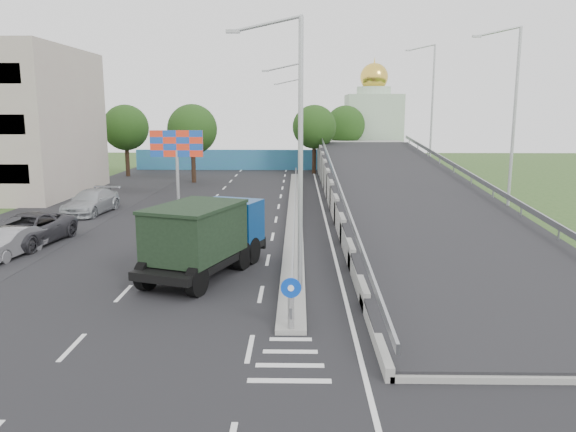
{
  "coord_description": "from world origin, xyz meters",
  "views": [
    {
      "loc": [
        0.21,
        -14.55,
        6.96
      ],
      "look_at": [
        -0.24,
        10.72,
        2.2
      ],
      "focal_mm": 35.0,
      "sensor_mm": 36.0,
      "label": 1
    }
  ],
  "objects_px": {
    "lamp_post_far": "(297,122)",
    "billboard": "(177,148)",
    "church": "(373,123)",
    "parked_car_b": "(9,243)",
    "dump_truck": "(206,234)",
    "parked_car_c": "(28,230)",
    "sign_bollard": "(291,303)",
    "lamp_post_near": "(295,143)",
    "parked_car_d": "(91,202)",
    "lamp_post_mid": "(297,127)"
  },
  "relations": [
    {
      "from": "sign_bollard",
      "to": "billboard",
      "type": "bearing_deg",
      "value": 109.21
    },
    {
      "from": "lamp_post_far",
      "to": "billboard",
      "type": "height_order",
      "value": "lamp_post_far"
    },
    {
      "from": "lamp_post_mid",
      "to": "parked_car_b",
      "type": "bearing_deg",
      "value": -133.59
    },
    {
      "from": "parked_car_b",
      "to": "parked_car_c",
      "type": "bearing_deg",
      "value": 103.16
    },
    {
      "from": "parked_car_b",
      "to": "parked_car_c",
      "type": "height_order",
      "value": "parked_car_c"
    },
    {
      "from": "billboard",
      "to": "lamp_post_far",
      "type": "bearing_deg",
      "value": 63.16
    },
    {
      "from": "dump_truck",
      "to": "billboard",
      "type": "bearing_deg",
      "value": 125.3
    },
    {
      "from": "sign_bollard",
      "to": "church",
      "type": "xyz_separation_m",
      "value": [
        10.0,
        57.83,
        4.28
      ]
    },
    {
      "from": "lamp_post_far",
      "to": "church",
      "type": "height_order",
      "value": "church"
    },
    {
      "from": "billboard",
      "to": "parked_car_b",
      "type": "distance_m",
      "value": 17.52
    },
    {
      "from": "lamp_post_far",
      "to": "billboard",
      "type": "xyz_separation_m",
      "value": [
        -9.11,
        -18.0,
        -1.62
      ]
    },
    {
      "from": "dump_truck",
      "to": "parked_car_d",
      "type": "height_order",
      "value": "dump_truck"
    },
    {
      "from": "sign_bollard",
      "to": "parked_car_d",
      "type": "distance_m",
      "value": 25.12
    },
    {
      "from": "billboard",
      "to": "parked_car_c",
      "type": "bearing_deg",
      "value": -109.11
    },
    {
      "from": "billboard",
      "to": "parked_car_d",
      "type": "xyz_separation_m",
      "value": [
        -4.95,
        -4.94,
        -3.37
      ]
    },
    {
      "from": "church",
      "to": "sign_bollard",
      "type": "bearing_deg",
      "value": -99.81
    },
    {
      "from": "sign_bollard",
      "to": "lamp_post_mid",
      "type": "height_order",
      "value": "lamp_post_mid"
    },
    {
      "from": "dump_truck",
      "to": "parked_car_c",
      "type": "height_order",
      "value": "dump_truck"
    },
    {
      "from": "church",
      "to": "dump_truck",
      "type": "distance_m",
      "value": 53.13
    },
    {
      "from": "lamp_post_near",
      "to": "dump_truck",
      "type": "height_order",
      "value": "lamp_post_near"
    },
    {
      "from": "lamp_post_far",
      "to": "parked_car_d",
      "type": "relative_size",
      "value": 1.79
    },
    {
      "from": "sign_bollard",
      "to": "parked_car_d",
      "type": "bearing_deg",
      "value": 123.73
    },
    {
      "from": "lamp_post_near",
      "to": "sign_bollard",
      "type": "bearing_deg",
      "value": -91.64
    },
    {
      "from": "parked_car_d",
      "to": "parked_car_b",
      "type": "bearing_deg",
      "value": -82.56
    },
    {
      "from": "billboard",
      "to": "parked_car_b",
      "type": "xyz_separation_m",
      "value": [
        -4.71,
        -16.51,
        -3.49
      ]
    },
    {
      "from": "sign_bollard",
      "to": "parked_car_b",
      "type": "height_order",
      "value": "sign_bollard"
    },
    {
      "from": "church",
      "to": "billboard",
      "type": "distance_m",
      "value": 37.23
    },
    {
      "from": "church",
      "to": "dump_truck",
      "type": "bearing_deg",
      "value": -105.0
    },
    {
      "from": "sign_bollard",
      "to": "dump_truck",
      "type": "relative_size",
      "value": 0.22
    },
    {
      "from": "lamp_post_far",
      "to": "lamp_post_mid",
      "type": "bearing_deg",
      "value": -90.0
    },
    {
      "from": "sign_bollard",
      "to": "parked_car_c",
      "type": "bearing_deg",
      "value": 140.05
    },
    {
      "from": "dump_truck",
      "to": "parked_car_d",
      "type": "relative_size",
      "value": 1.36
    },
    {
      "from": "lamp_post_far",
      "to": "lamp_post_near",
      "type": "bearing_deg",
      "value": -90.0
    },
    {
      "from": "sign_bollard",
      "to": "lamp_post_far",
      "type": "xyz_separation_m",
      "value": [
        0.11,
        43.83,
        4.77
      ]
    },
    {
      "from": "sign_bollard",
      "to": "parked_car_b",
      "type": "bearing_deg",
      "value": 145.81
    },
    {
      "from": "parked_car_b",
      "to": "parked_car_c",
      "type": "relative_size",
      "value": 0.71
    },
    {
      "from": "church",
      "to": "dump_truck",
      "type": "height_order",
      "value": "church"
    },
    {
      "from": "church",
      "to": "parked_car_b",
      "type": "height_order",
      "value": "church"
    },
    {
      "from": "lamp_post_far",
      "to": "dump_truck",
      "type": "xyz_separation_m",
      "value": [
        -3.83,
        -37.21,
        -4.06
      ]
    },
    {
      "from": "dump_truck",
      "to": "parked_car_c",
      "type": "relative_size",
      "value": 1.29
    },
    {
      "from": "parked_car_c",
      "to": "parked_car_d",
      "type": "bearing_deg",
      "value": 97.79
    },
    {
      "from": "lamp_post_far",
      "to": "parked_car_c",
      "type": "relative_size",
      "value": 1.7
    },
    {
      "from": "sign_bollard",
      "to": "lamp_post_mid",
      "type": "distance_m",
      "value": 24.3
    },
    {
      "from": "church",
      "to": "parked_car_b",
      "type": "relative_size",
      "value": 3.25
    },
    {
      "from": "sign_bollard",
      "to": "church",
      "type": "bearing_deg",
      "value": 80.19
    },
    {
      "from": "church",
      "to": "parked_car_b",
      "type": "distance_m",
      "value": 54.19
    },
    {
      "from": "lamp_post_near",
      "to": "parked_car_d",
      "type": "distance_m",
      "value": 22.66
    },
    {
      "from": "lamp_post_near",
      "to": "dump_truck",
      "type": "relative_size",
      "value": 1.32
    },
    {
      "from": "lamp_post_mid",
      "to": "lamp_post_far",
      "type": "distance_m",
      "value": 20.0
    },
    {
      "from": "dump_truck",
      "to": "parked_car_c",
      "type": "xyz_separation_m",
      "value": [
        -10.19,
        5.03,
        -0.93
      ]
    }
  ]
}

